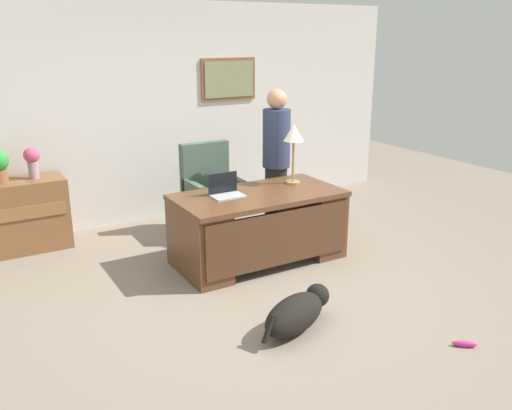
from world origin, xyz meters
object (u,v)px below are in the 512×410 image
laptop (226,190)px  desk_lamp (294,137)px  credenza (8,217)px  vase_with_flowers (32,160)px  armchair (211,194)px  person_standing (276,161)px  dog_lying (297,312)px  desk (260,225)px  dog_toy_bone (465,344)px

laptop → desk_lamp: size_ratio=0.49×
credenza → vase_with_flowers: (0.31, 0.00, 0.60)m
armchair → person_standing: bearing=-31.1°
person_standing → dog_lying: size_ratio=2.13×
desk → vase_with_flowers: 2.57m
armchair → vase_with_flowers: 2.01m
dog_lying → desk_lamp: desk_lamp is taller
dog_lying → vase_with_flowers: bearing=115.9°
desk → dog_lying: desk is taller
dog_toy_bone → desk_lamp: bearing=89.7°
credenza → vase_with_flowers: 0.68m
armchair → laptop: 1.01m
armchair → vase_with_flowers: bearing=162.5°
dog_toy_bone → laptop: bearing=109.6°
desk → person_standing: 1.00m
desk → person_standing: (0.60, 0.63, 0.49)m
credenza → dog_toy_bone: credenza is taller
credenza → desk_lamp: bearing=-27.9°
desk → dog_lying: size_ratio=2.14×
credenza → desk_lamp: (2.74, -1.45, 0.86)m
vase_with_flowers → dog_toy_bone: 4.64m
dog_toy_bone → vase_with_flowers: bearing=122.1°
person_standing → laptop: size_ratio=5.36×
person_standing → vase_with_flowers: person_standing is taller
armchair → dog_lying: 2.45m
vase_with_flowers → laptop: bearing=-43.6°
armchair → desk_lamp: 1.30m
desk → armchair: (-0.05, 1.03, 0.08)m
laptop → dog_toy_bone: bearing=-70.4°
dog_lying → desk: bearing=71.2°
desk_lamp → dog_toy_bone: size_ratio=3.44×
person_standing → laptop: bearing=-151.0°
desk → dog_lying: 1.46m
dog_lying → laptop: (0.13, 1.48, 0.64)m
armchair → dog_lying: armchair is taller
person_standing → dog_toy_bone: size_ratio=9.08×
armchair → person_standing: 0.87m
desk_lamp → dog_toy_bone: 2.69m
desk → credenza: (-2.22, 1.61, -0.01)m
person_standing → dog_lying: 2.38m
laptop → desk: bearing=-19.1°
dog_lying → dog_toy_bone: bearing=-41.9°
person_standing → dog_toy_bone: (-0.10, -2.86, -0.86)m
laptop → dog_toy_bone: laptop is taller
desk → armchair: size_ratio=1.60×
laptop → vase_with_flowers: 2.19m
person_standing → desk_lamp: size_ratio=2.64×
credenza → vase_with_flowers: size_ratio=3.57×
credenza → person_standing: person_standing is taller
armchair → person_standing: size_ratio=0.63×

